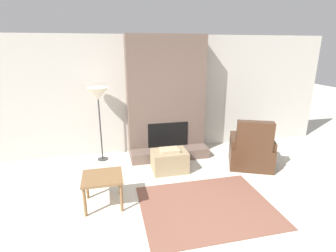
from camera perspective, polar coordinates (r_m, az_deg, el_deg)
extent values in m
plane|color=beige|center=(3.64, 11.17, -23.74)|extent=(24.00, 24.00, 0.00)
cube|color=#BCB7AD|center=(6.00, -0.99, 6.83)|extent=(7.97, 0.06, 2.60)
cube|color=brown|center=(5.77, -0.48, 6.42)|extent=(1.69, 0.42, 2.60)
cube|color=brown|center=(5.74, 0.43, -6.09)|extent=(1.69, 0.38, 0.22)
cube|color=black|center=(5.77, 0.01, -1.91)|extent=(0.89, 0.02, 0.54)
cube|color=#998460|center=(5.16, 0.31, -7.63)|extent=(0.67, 0.50, 0.41)
cube|color=tan|center=(5.07, 0.32, -5.25)|extent=(0.37, 0.27, 0.05)
cube|color=#422819|center=(5.66, 17.52, -5.92)|extent=(1.09, 1.09, 0.46)
cube|color=#422819|center=(5.28, 18.14, -4.41)|extent=(0.69, 0.45, 1.02)
cube|color=#422819|center=(5.69, 20.93, -5.37)|extent=(0.44, 0.74, 0.60)
cube|color=#422819|center=(5.60, 14.18, -5.08)|extent=(0.44, 0.74, 0.60)
cube|color=brown|center=(4.14, -14.10, -10.76)|extent=(0.60, 0.56, 0.04)
cylinder|color=brown|center=(4.07, -17.64, -15.57)|extent=(0.04, 0.04, 0.45)
cylinder|color=brown|center=(4.05, -10.08, -15.15)|extent=(0.04, 0.04, 0.45)
cylinder|color=brown|center=(4.48, -17.23, -12.31)|extent=(0.04, 0.04, 0.45)
cylinder|color=brown|center=(4.46, -10.47, -11.91)|extent=(0.04, 0.04, 0.45)
cylinder|color=#333333|center=(5.91, -14.00, -6.97)|extent=(0.22, 0.22, 0.02)
cylinder|color=#333333|center=(5.68, -14.47, -0.86)|extent=(0.03, 0.03, 1.30)
cone|color=silver|center=(5.50, -15.07, 6.85)|extent=(0.44, 0.44, 0.25)
cube|color=brown|center=(4.24, 8.41, -16.92)|extent=(1.99, 1.58, 0.01)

